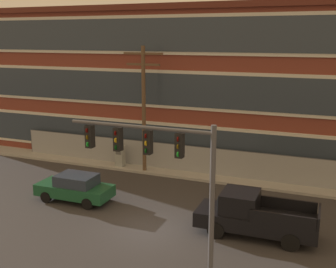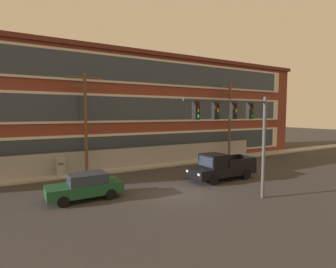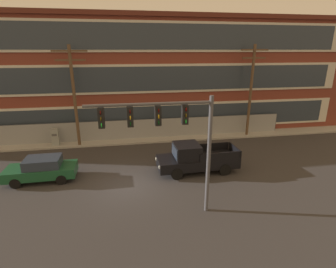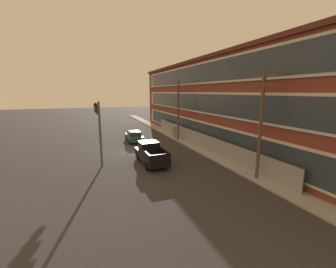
{
  "view_description": "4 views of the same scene",
  "coord_description": "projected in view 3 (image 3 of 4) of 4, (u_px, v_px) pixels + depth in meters",
  "views": [
    {
      "loc": [
        7.92,
        -17.02,
        9.09
      ],
      "look_at": [
        -0.84,
        4.49,
        3.71
      ],
      "focal_mm": 45.0,
      "sensor_mm": 36.0,
      "label": 1
    },
    {
      "loc": [
        -8.7,
        -14.03,
        5.13
      ],
      "look_at": [
        2.16,
        5.07,
        3.41
      ],
      "focal_mm": 28.0,
      "sensor_mm": 36.0,
      "label": 2
    },
    {
      "loc": [
        -0.01,
        -14.77,
        8.14
      ],
      "look_at": [
        3.33,
        4.42,
        1.84
      ],
      "focal_mm": 28.0,
      "sensor_mm": 36.0,
      "label": 3
    },
    {
      "loc": [
        25.34,
        -4.49,
        6.98
      ],
      "look_at": [
        4.33,
        3.3,
        2.74
      ],
      "focal_mm": 24.0,
      "sensor_mm": 36.0,
      "label": 4
    }
  ],
  "objects": [
    {
      "name": "brick_mill_building",
      "position": [
        119.0,
        74.0,
        27.61
      ],
      "size": [
        48.03,
        9.57,
        11.25
      ],
      "color": "brown",
      "rests_on": "ground"
    },
    {
      "name": "chain_link_fence",
      "position": [
        130.0,
        130.0,
        24.4
      ],
      "size": [
        29.65,
        0.06,
        1.96
      ],
      "color": "gray",
      "rests_on": "ground"
    },
    {
      "name": "sidewalk_building_side",
      "position": [
        125.0,
        141.0,
        24.27
      ],
      "size": [
        80.0,
        1.91,
        0.16
      ],
      "primitive_type": "cube",
      "color": "#9E9B93",
      "rests_on": "ground"
    },
    {
      "name": "sedan_dark_green",
      "position": [
        42.0,
        169.0,
        16.89
      ],
      "size": [
        4.35,
        1.9,
        1.56
      ],
      "color": "#194C2D",
      "rests_on": "ground"
    },
    {
      "name": "pickup_truck_black",
      "position": [
        196.0,
        159.0,
        18.07
      ],
      "size": [
        5.65,
        2.18,
        2.06
      ],
      "color": "black",
      "rests_on": "ground"
    },
    {
      "name": "utility_pole_midblock",
      "position": [
        251.0,
        87.0,
        24.4
      ],
      "size": [
        2.57,
        0.26,
        8.61
      ],
      "color": "brown",
      "rests_on": "ground"
    },
    {
      "name": "electrical_cabinet",
      "position": [
        55.0,
        138.0,
        22.73
      ],
      "size": [
        0.6,
        0.5,
        1.66
      ],
      "color": "#939993",
      "rests_on": "ground"
    },
    {
      "name": "utility_pole_near_corner",
      "position": [
        74.0,
        92.0,
        21.66
      ],
      "size": [
        2.76,
        0.26,
        8.54
      ],
      "color": "brown",
      "rests_on": "ground"
    },
    {
      "name": "traffic_signal_mast",
      "position": [
        169.0,
        130.0,
        12.18
      ],
      "size": [
        5.88,
        0.43,
        6.12
      ],
      "color": "#4C4C51",
      "rests_on": "ground"
    },
    {
      "name": "ground_plane",
      "position": [
        128.0,
        186.0,
        16.35
      ],
      "size": [
        160.0,
        160.0,
        0.0
      ],
      "primitive_type": "plane",
      "color": "#333030"
    }
  ]
}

